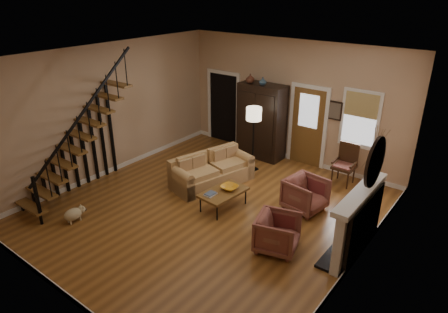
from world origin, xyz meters
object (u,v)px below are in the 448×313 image
Objects in this scene: armchair_left at (277,233)px; armchair_right at (305,194)px; floor_lamp at (253,140)px; side_chair at (344,165)px; armoire at (262,121)px; coffee_table at (223,199)px; sofa at (212,170)px.

armchair_right reaches higher than armchair_left.
side_chair is (2.22, 0.70, -0.35)m from floor_lamp.
armoire is at bearing 175.52° from side_chair.
floor_lamp is at bearing 25.64° from armchair_left.
side_chair reaches higher than coffee_table.
armchair_left is at bearing -11.57° from sofa.
side_chair reaches higher than sofa.
sofa is 1.20m from coffee_table.
coffee_table is 1.80m from armchair_right.
armoire is 1.04× the size of sofa.
sofa is 2.49× the size of armchair_right.
armoire reaches higher than side_chair.
armoire is 2.61m from side_chair.
side_chair is at bearing 2.22° from armchair_right.
sofa is 1.98× the size of side_chair.
floor_lamp is at bearing 90.45° from sofa.
armchair_left is 3.50m from floor_lamp.
armchair_left is 3.30m from side_chair.
armchair_left is at bearing -88.65° from side_chair.
sofa is at bearing 105.33° from armchair_right.
side_chair is (-0.08, 3.30, 0.16)m from armchair_left.
side_chair is (2.55, -0.20, -0.54)m from armoire.
coffee_table is (0.92, -0.74, -0.17)m from sofa.
armchair_left is at bearing -53.07° from armoire.
floor_lamp is at bearing -69.99° from armoire.
coffee_table is 3.19m from side_chair.
sofa is 2.62× the size of armchair_left.
armoire is at bearing 59.68° from armchair_right.
armoire is 1.22× the size of floor_lamp.
floor_lamp is at bearing 106.30° from coffee_table.
side_chair is at bearing 52.80° from sofa.
armoire is at bearing 104.84° from sofa.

